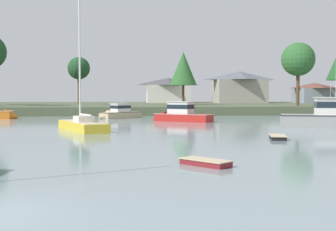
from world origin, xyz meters
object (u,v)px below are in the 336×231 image
(sailboat_yellow, at_px, (82,127))
(cruiser_red, at_px, (178,116))
(dinghy_maroon, at_px, (206,163))
(sailboat_green, at_px, (333,118))
(cruiser_sand, at_px, (117,115))
(dinghy_black, at_px, (278,138))
(cruiser_grey, at_px, (336,121))

(sailboat_yellow, xyz_separation_m, cruiser_red, (10.97, 13.92, 0.35))
(sailboat_yellow, relative_size, cruiser_red, 1.65)
(dinghy_maroon, distance_m, sailboat_green, 46.08)
(cruiser_sand, xyz_separation_m, dinghy_black, (13.19, -32.46, -0.41))
(cruiser_grey, relative_size, cruiser_red, 1.32)
(cruiser_grey, height_order, cruiser_red, cruiser_grey)
(cruiser_sand, distance_m, cruiser_red, 11.49)
(dinghy_maroon, distance_m, cruiser_red, 37.00)
(sailboat_yellow, bearing_deg, cruiser_red, 51.77)
(dinghy_maroon, height_order, sailboat_yellow, sailboat_yellow)
(dinghy_maroon, bearing_deg, sailboat_yellow, 109.61)
(dinghy_maroon, height_order, dinghy_black, same)
(cruiser_red, bearing_deg, cruiser_grey, -39.90)
(dinghy_maroon, bearing_deg, sailboat_green, 57.60)
(sailboat_green, bearing_deg, dinghy_maroon, -122.40)
(cruiser_grey, bearing_deg, dinghy_maroon, -126.87)
(sailboat_yellow, bearing_deg, sailboat_green, 25.86)
(cruiser_grey, distance_m, cruiser_sand, 31.39)
(dinghy_maroon, height_order, cruiser_red, cruiser_red)
(sailboat_yellow, distance_m, sailboat_green, 36.53)
(sailboat_green, height_order, cruiser_sand, sailboat_green)
(dinghy_maroon, distance_m, sailboat_yellow, 24.38)
(sailboat_green, bearing_deg, cruiser_red, -174.75)
(dinghy_maroon, bearing_deg, dinghy_black, 57.89)
(cruiser_sand, relative_size, cruiser_red, 0.84)
(cruiser_grey, bearing_deg, sailboat_yellow, -177.52)
(cruiser_red, bearing_deg, dinghy_black, -78.09)
(cruiser_red, bearing_deg, sailboat_yellow, -128.23)
(cruiser_sand, bearing_deg, sailboat_yellow, -97.47)
(dinghy_maroon, distance_m, dinghy_black, 14.88)
(dinghy_maroon, relative_size, cruiser_grey, 0.25)
(dinghy_maroon, xyz_separation_m, cruiser_grey, (18.08, 24.11, 0.58))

